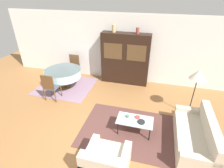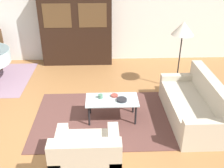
{
  "view_description": "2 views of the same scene",
  "coord_description": "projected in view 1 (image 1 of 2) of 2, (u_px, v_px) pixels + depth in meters",
  "views": [
    {
      "loc": [
        1.39,
        -3.05,
        3.56
      ],
      "look_at": [
        0.2,
        1.4,
        0.95
      ],
      "focal_mm": 28.0,
      "sensor_mm": 36.0,
      "label": 1
    },
    {
      "loc": [
        0.9,
        -3.57,
        2.91
      ],
      "look_at": [
        1.06,
        0.56,
        0.75
      ],
      "focal_mm": 42.0,
      "sensor_mm": 36.0,
      "label": 2
    }
  ],
  "objects": [
    {
      "name": "ground_plane",
      "position": [
        91.0,
        139.0,
        4.64
      ],
      "size": [
        14.0,
        14.0,
        0.0
      ],
      "primitive_type": "plane",
      "color": "#9E6B3D"
    },
    {
      "name": "wall_back",
      "position": [
        121.0,
        48.0,
        7.02
      ],
      "size": [
        10.0,
        0.06,
        2.7
      ],
      "color": "white",
      "rests_on": "ground_plane"
    },
    {
      "name": "area_rug",
      "position": [
        130.0,
        130.0,
        4.92
      ],
      "size": [
        2.69,
        1.92,
        0.01
      ],
      "color": "brown",
      "rests_on": "ground_plane"
    },
    {
      "name": "dining_rug",
      "position": [
        66.0,
        86.0,
        7.06
      ],
      "size": [
        2.13,
        1.9,
        0.01
      ],
      "color": "gray",
      "rests_on": "ground_plane"
    },
    {
      "name": "couch",
      "position": [
        196.0,
        136.0,
        4.33
      ],
      "size": [
        0.83,
        1.83,
        0.83
      ],
      "rotation": [
        0.0,
        0.0,
        1.57
      ],
      "color": "beige",
      "rests_on": "ground_plane"
    },
    {
      "name": "armchair",
      "position": [
        106.0,
        163.0,
        3.69
      ],
      "size": [
        0.92,
        0.89,
        0.8
      ],
      "color": "beige",
      "rests_on": "ground_plane"
    },
    {
      "name": "coffee_table",
      "position": [
        135.0,
        121.0,
        4.68
      ],
      "size": [
        0.96,
        0.51,
        0.42
      ],
      "color": "black",
      "rests_on": "area_rug"
    },
    {
      "name": "display_cabinet",
      "position": [
        125.0,
        59.0,
        6.91
      ],
      "size": [
        1.88,
        0.44,
        2.03
      ],
      "color": "black",
      "rests_on": "ground_plane"
    },
    {
      "name": "dining_table",
      "position": [
        63.0,
        73.0,
        6.71
      ],
      "size": [
        1.37,
        1.37,
        0.75
      ],
      "color": "brown",
      "rests_on": "dining_rug"
    },
    {
      "name": "dining_chair_near",
      "position": [
        50.0,
        86.0,
        5.96
      ],
      "size": [
        0.44,
        0.44,
        1.0
      ],
      "color": "brown",
      "rests_on": "dining_rug"
    },
    {
      "name": "dining_chair_far",
      "position": [
        74.0,
        65.0,
        7.49
      ],
      "size": [
        0.44,
        0.44,
        1.0
      ],
      "rotation": [
        0.0,
        0.0,
        3.14
      ],
      "color": "brown",
      "rests_on": "dining_rug"
    },
    {
      "name": "floor_lamp",
      "position": [
        198.0,
        76.0,
        4.86
      ],
      "size": [
        0.47,
        0.47,
        1.55
      ],
      "color": "black",
      "rests_on": "ground_plane"
    },
    {
      "name": "cup",
      "position": [
        128.0,
        116.0,
        4.74
      ],
      "size": [
        0.09,
        0.09,
        0.07
      ],
      "color": "#4C7A60",
      "rests_on": "coffee_table"
    },
    {
      "name": "bowl",
      "position": [
        141.0,
        122.0,
        4.56
      ],
      "size": [
        0.19,
        0.19,
        0.04
      ],
      "color": "#232328",
      "rests_on": "coffee_table"
    },
    {
      "name": "bowl_small",
      "position": [
        137.0,
        117.0,
        4.73
      ],
      "size": [
        0.13,
        0.13,
        0.03
      ],
      "color": "#9E4238",
      "rests_on": "coffee_table"
    },
    {
      "name": "vase_tall",
      "position": [
        114.0,
        28.0,
        6.45
      ],
      "size": [
        0.14,
        0.14,
        0.28
      ],
      "color": "tan",
      "rests_on": "display_cabinet"
    },
    {
      "name": "vase_short",
      "position": [
        138.0,
        31.0,
        6.26
      ],
      "size": [
        0.12,
        0.12,
        0.22
      ],
      "color": "#9E4238",
      "rests_on": "display_cabinet"
    }
  ]
}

